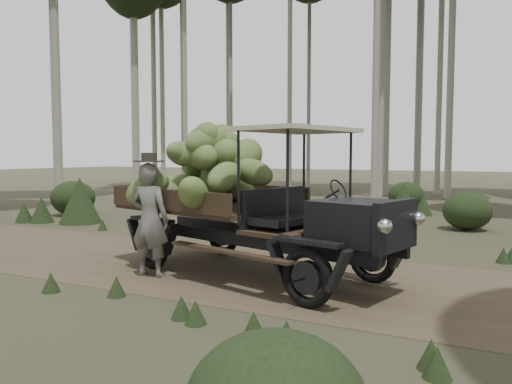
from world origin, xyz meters
TOP-DOWN VIEW (x-y plane):
  - ground at (0.00, 0.00)m, footprint 120.00×120.00m
  - dirt_track at (0.00, 0.00)m, footprint 70.00×4.00m
  - banana_truck at (-0.51, 0.00)m, footprint 5.60×3.19m
  - farmer at (-1.39, -1.01)m, footprint 0.73×0.55m
  - undergrowth at (-0.66, -0.18)m, footprint 24.73×24.32m

SIDE VIEW (x-z plane):
  - ground at x=0.00m, z-range 0.00..0.00m
  - dirt_track at x=0.00m, z-range 0.00..0.01m
  - undergrowth at x=-0.66m, z-range -0.13..1.24m
  - farmer at x=-1.39m, z-range -0.06..2.01m
  - banana_truck at x=-0.51m, z-range 0.24..2.92m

